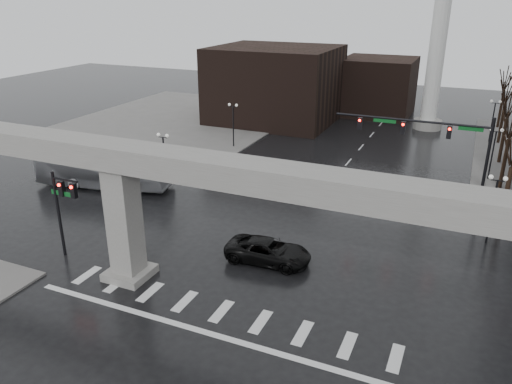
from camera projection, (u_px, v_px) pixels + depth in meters
ground at (230, 302)px, 28.83m from camera, size 160.00×160.00×0.00m
sidewalk_nw at (178, 121)px, 69.13m from camera, size 28.00×36.00×0.15m
elevated_guideway at (249, 195)px, 25.80m from camera, size 48.00×2.60×8.70m
building_far_left at (275, 85)px, 67.90m from camera, size 16.00×14.00×10.00m
building_far_mid at (377, 86)px, 72.27m from camera, size 10.00×10.00×8.00m
smokestack at (441, 22)px, 60.70m from camera, size 3.60×3.60×30.00m
signal_mast_arm at (437, 140)px, 39.27m from camera, size 12.12×0.43×8.00m
signal_left_pole at (63, 201)px, 32.34m from camera, size 2.30×0.30×6.00m
lamp_right_0 at (494, 198)px, 34.38m from camera, size 1.22×0.32×5.11m
lamp_right_1 at (494, 145)px, 46.27m from camera, size 1.22×0.32×5.11m
lamp_right_2 at (494, 114)px, 58.16m from camera, size 1.22×0.32×5.11m
lamp_left_0 at (164, 151)px, 44.49m from camera, size 1.22×0.32×5.11m
lamp_left_1 at (233, 118)px, 56.39m from camera, size 1.22×0.32×5.11m
lamp_left_2 at (278, 96)px, 68.28m from camera, size 1.22×0.32×5.11m
tree_right_0 at (508, 190)px, 37.66m from camera, size 1.09×1.58×7.50m
tree_right_1 at (505, 159)px, 44.43m from camera, size 1.09×1.61×7.67m
tree_right_2 at (504, 136)px, 51.20m from camera, size 1.10×1.63×7.85m
tree_right_3 at (503, 119)px, 57.97m from camera, size 1.11×1.66×8.02m
tree_right_4 at (502, 105)px, 64.74m from camera, size 1.12×1.69×8.19m
pickup_truck at (268, 251)px, 32.86m from camera, size 5.79×2.91×1.57m
city_bus at (104, 168)px, 45.44m from camera, size 12.78×5.39×3.47m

